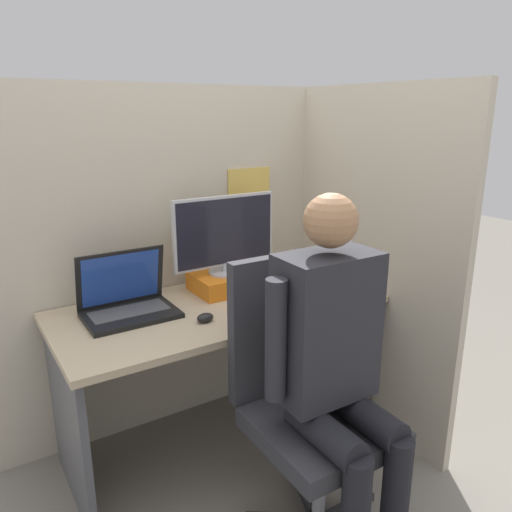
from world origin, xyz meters
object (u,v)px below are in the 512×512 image
Objects in this scene: carrot_toy at (268,305)px; coffee_mug at (282,271)px; paper_box at (226,281)px; monitor at (225,234)px; stapler at (321,270)px; person at (336,357)px; laptop at (128,303)px; office_chair at (304,394)px.

coffee_mug reaches higher than carrot_toy.
carrot_toy is at bearing -133.81° from coffee_mug.
monitor is at bearing 90.00° from paper_box.
stapler is 1.03× the size of carrot_toy.
coffee_mug reaches higher than paper_box.
person is 0.91m from coffee_mug.
monitor is 5.51× the size of coffee_mug.
monitor is at bearing 95.39° from carrot_toy.
paper_box is 3.29× the size of coffee_mug.
carrot_toy is at bearing 81.12° from person.
stapler is at bearing -1.43° from laptop.
paper_box is 0.32m from coffee_mug.
office_chair is (-0.59, -0.62, -0.21)m from stapler.
carrot_toy is at bearing -84.61° from monitor.
monitor reaches higher than paper_box.
monitor reaches higher than stapler.
monitor is at bearing 172.31° from stapler.
coffee_mug is (0.32, -0.02, -0.23)m from monitor.
carrot_toy is (-0.50, -0.25, -0.00)m from stapler.
office_chair is at bearing -103.02° from carrot_toy.
stapler is 0.11× the size of person.
office_chair is at bearing -94.62° from paper_box.
office_chair is at bearing -55.76° from laptop.
stapler is (0.53, -0.07, -0.02)m from paper_box.
office_chair is (0.44, -0.65, -0.24)m from laptop.
person is (-0.05, -0.85, -0.24)m from monitor.
office_chair is (-0.06, -0.69, -0.46)m from monitor.
monitor is at bearing 176.26° from coffee_mug.
coffee_mug is at bearing 46.19° from carrot_toy.
laptop is 0.59m from carrot_toy.
monitor is 0.41m from carrot_toy.
carrot_toy is at bearing -84.56° from paper_box.
monitor is at bearing 86.45° from person.
laptop is at bearing 124.24° from office_chair.
laptop is (-0.50, -0.04, 0.01)m from paper_box.
person reaches higher than paper_box.
monitor reaches higher than office_chair.
coffee_mug is (0.29, 0.30, 0.03)m from carrot_toy.
stapler is at bearing -7.69° from monitor.
monitor is 0.84m from office_chair.
stapler is (1.03, -0.03, -0.03)m from laptop.
laptop is 1.03m from stapler.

